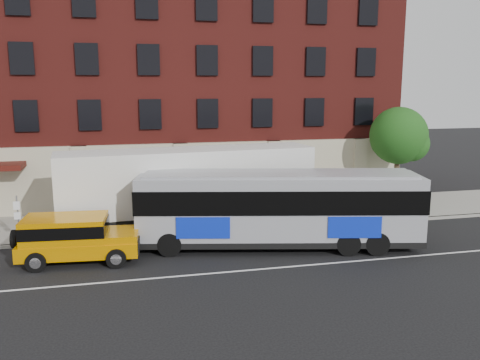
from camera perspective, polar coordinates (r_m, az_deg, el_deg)
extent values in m
plane|color=black|center=(20.85, -2.76, -10.98)|extent=(120.00, 120.00, 0.00)
cube|color=gray|center=(29.29, -5.97, -4.43)|extent=(60.00, 6.00, 0.15)
cube|color=gray|center=(26.43, -5.14, -6.10)|extent=(60.00, 0.25, 0.15)
cube|color=silver|center=(21.31, -3.01, -10.48)|extent=(60.00, 0.12, 0.01)
cube|color=maroon|center=(36.23, -7.84, 10.56)|extent=(30.00, 10.00, 15.00)
cube|color=#B5AE90|center=(31.60, -6.70, 0.54)|extent=(30.00, 0.35, 4.00)
cube|color=#B5AE90|center=(31.41, -17.61, 0.04)|extent=(0.90, 0.55, 4.00)
cube|color=#B5AE90|center=(31.50, -6.68, 0.51)|extent=(0.90, 0.55, 4.00)
cube|color=#B5AE90|center=(32.71, 3.82, 0.94)|extent=(0.90, 0.55, 4.00)
cube|color=#B5AE90|center=(34.91, 13.29, 1.30)|extent=(0.90, 0.55, 4.00)
cube|color=black|center=(31.48, -23.01, 6.69)|extent=(1.30, 0.20, 1.80)
cube|color=black|center=(31.08, -16.60, 7.06)|extent=(1.30, 0.20, 1.80)
cube|color=black|center=(31.08, -10.10, 7.34)|extent=(1.30, 0.20, 1.80)
cube|color=black|center=(31.46, -3.67, 7.52)|extent=(1.30, 0.20, 1.80)
cube|color=black|center=(32.23, 2.53, 7.61)|extent=(1.30, 0.20, 1.80)
cube|color=black|center=(33.34, 8.38, 7.61)|extent=(1.30, 0.20, 1.80)
cube|color=black|center=(34.78, 13.81, 7.54)|extent=(1.30, 0.20, 1.80)
cube|color=black|center=(31.46, -23.44, 12.51)|extent=(1.30, 0.20, 1.80)
cube|color=black|center=(31.07, -16.92, 12.95)|extent=(1.30, 0.20, 1.80)
cube|color=black|center=(31.06, -10.30, 13.24)|extent=(1.30, 0.20, 1.80)
cube|color=black|center=(31.45, -3.74, 13.35)|extent=(1.30, 0.20, 1.80)
cube|color=black|center=(32.21, 2.58, 13.30)|extent=(1.30, 0.20, 1.80)
cube|color=black|center=(33.33, 8.54, 13.11)|extent=(1.30, 0.20, 1.80)
cube|color=black|center=(34.76, 14.05, 12.81)|extent=(1.30, 0.20, 1.80)
cube|color=black|center=(31.38, -17.26, 18.79)|extent=(1.30, 0.20, 1.80)
cube|color=black|center=(31.37, -10.50, 19.08)|extent=(1.30, 0.20, 1.80)
cube|color=black|center=(31.75, -3.82, 19.13)|extent=(1.30, 0.20, 1.80)
cube|color=black|center=(32.51, 2.63, 18.94)|extent=(1.30, 0.20, 1.80)
cube|color=black|center=(33.62, 8.70, 18.56)|extent=(1.30, 0.20, 1.80)
cube|color=black|center=(35.04, 14.30, 18.04)|extent=(1.30, 0.20, 1.80)
cube|color=black|center=(31.43, -14.84, -0.55)|extent=(2.60, 0.15, 2.80)
cube|color=black|center=(31.80, -3.98, -0.08)|extent=(2.60, 0.15, 2.80)
cube|color=black|center=(33.27, 6.27, 0.36)|extent=(2.60, 0.15, 2.80)
cylinder|color=gray|center=(26.56, -23.76, -4.27)|extent=(0.07, 0.07, 2.50)
cube|color=white|center=(26.23, -23.95, -2.66)|extent=(0.30, 0.03, 0.40)
cube|color=white|center=(26.35, -23.87, -3.72)|extent=(0.30, 0.03, 0.35)
cylinder|color=#3D301E|center=(33.76, 17.22, -0.08)|extent=(0.32, 0.32, 3.00)
sphere|color=#1C4D16|center=(33.36, 17.50, 4.82)|extent=(3.60, 3.60, 3.60)
sphere|color=#1C4D16|center=(33.44, 18.83, 3.89)|extent=(2.20, 2.20, 2.20)
sphere|color=#1C4D16|center=(33.45, 16.22, 4.21)|extent=(2.00, 2.00, 2.00)
cube|color=#95979E|center=(24.05, 4.42, -3.13)|extent=(13.53, 5.54, 3.14)
cube|color=black|center=(24.44, 4.37, -6.46)|extent=(13.59, 5.61, 0.28)
cube|color=#95979E|center=(23.71, 4.48, 0.69)|extent=(12.81, 5.08, 0.13)
cube|color=black|center=(23.93, 4.44, -1.91)|extent=(13.63, 5.65, 1.10)
cube|color=#0C27BF|center=(22.78, -4.20, -5.43)|extent=(2.38, 0.57, 0.99)
cube|color=#0C27BF|center=(26.05, 11.41, -3.54)|extent=(2.38, 0.57, 0.99)
cylinder|color=black|center=(23.33, -7.97, -7.24)|extent=(1.15, 0.56, 1.10)
cylinder|color=black|center=(25.69, -7.28, -5.53)|extent=(1.15, 0.56, 1.10)
cylinder|color=black|center=(23.73, 12.15, -7.07)|extent=(1.15, 0.56, 1.10)
cylinder|color=black|center=(26.06, 10.94, -5.40)|extent=(1.15, 0.56, 1.10)
cylinder|color=black|center=(24.06, 15.25, -6.97)|extent=(1.15, 0.56, 1.10)
cylinder|color=black|center=(26.36, 13.78, -5.34)|extent=(1.15, 0.56, 1.10)
cube|color=#CE8100|center=(23.48, -17.61, -7.19)|extent=(5.24, 2.54, 0.63)
cube|color=#CE8100|center=(23.34, -19.14, -5.22)|extent=(3.65, 2.36, 1.06)
cube|color=black|center=(23.33, -19.15, -5.09)|extent=(3.70, 2.41, 0.53)
cube|color=#CE8100|center=(23.11, -13.39, -6.02)|extent=(1.75, 2.14, 0.32)
cube|color=black|center=(23.17, -11.33, -6.99)|extent=(0.21, 1.69, 0.58)
cylinder|color=black|center=(23.94, -24.09, -6.10)|extent=(0.30, 0.82, 0.80)
cylinder|color=black|center=(22.37, -13.81, -8.60)|extent=(0.87, 0.37, 0.85)
cylinder|color=silver|center=(22.37, -13.81, -8.60)|extent=(0.49, 0.36, 0.47)
cylinder|color=black|center=(24.32, -13.35, -7.00)|extent=(0.87, 0.37, 0.85)
cylinder|color=silver|center=(24.32, -13.35, -7.00)|extent=(0.49, 0.36, 0.47)
cylinder|color=black|center=(22.93, -22.07, -8.61)|extent=(0.87, 0.37, 0.85)
cylinder|color=silver|center=(22.93, -22.07, -8.61)|extent=(0.49, 0.36, 0.47)
cylinder|color=black|center=(24.85, -20.95, -7.05)|extent=(0.87, 0.37, 0.85)
cylinder|color=silver|center=(24.85, -20.95, -7.05)|extent=(0.49, 0.36, 0.47)
cube|color=black|center=(27.02, -5.78, -4.55)|extent=(13.44, 3.85, 1.22)
cube|color=white|center=(26.52, -5.87, 0.05)|extent=(13.45, 3.90, 3.20)
cylinder|color=black|center=(25.23, -16.27, -6.18)|extent=(1.13, 0.41, 1.10)
cylinder|color=black|center=(27.68, -16.49, -4.70)|extent=(1.13, 0.41, 1.10)
cylinder|color=black|center=(25.30, -13.26, -5.99)|extent=(1.13, 0.41, 1.10)
cylinder|color=black|center=(27.74, -13.75, -4.53)|extent=(1.13, 0.41, 1.10)
cylinder|color=black|center=(26.87, 2.46, -4.72)|extent=(1.13, 0.41, 1.10)
cylinder|color=black|center=(29.18, 0.68, -3.46)|extent=(1.13, 0.41, 1.10)
cylinder|color=black|center=(27.36, 5.06, -4.47)|extent=(1.13, 0.41, 1.10)
cylinder|color=black|center=(29.63, 3.11, -3.25)|extent=(1.13, 0.41, 1.10)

